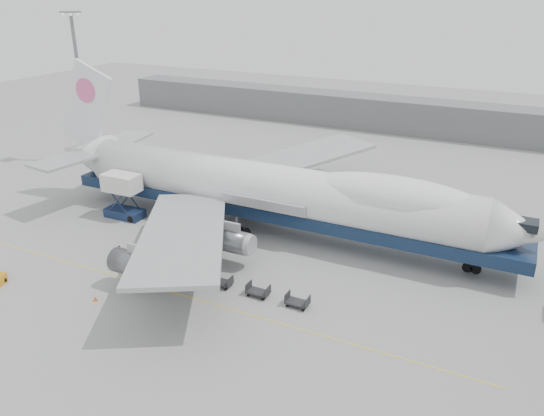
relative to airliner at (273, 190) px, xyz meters
The scene contains 13 objects.
ground 13.27m from the airliner, 93.08° to the right, with size 260.00×260.00×0.00m, color gray.
apron_line 18.87m from the airliner, 92.05° to the right, with size 60.00×0.15×0.01m, color gold.
hangar 59.01m from the airliner, 100.40° to the left, with size 110.00×8.00×7.00m, color slate.
floodlight_mast 45.14m from the airliner, 164.28° to the left, with size 2.40×2.40×25.43m.
airliner is the anchor object (origin of this frame).
catering_truck 20.83m from the airliner, 166.13° to the right, with size 5.41×3.83×6.18m.
traffic_cone 24.92m from the airliner, 111.11° to the right, with size 0.40×0.40×0.59m.
dolly_0 19.59m from the airliner, 129.26° to the right, with size 2.30×1.35×1.30m.
dolly_1 17.27m from the airliner, 117.44° to the right, with size 2.30×1.35×1.30m.
dolly_2 15.84m from the airliner, 102.48° to the right, with size 2.30×1.35×1.30m.
dolly_3 15.55m from the airliner, 85.62° to the right, with size 2.30×1.35×1.30m.
dolly_4 16.45m from the airliner, 69.47° to the right, with size 2.30×1.35×1.30m.
dolly_5 18.37m from the airliner, 56.08° to the right, with size 2.30×1.35×1.30m.
Camera 1 is at (27.91, -43.60, 29.20)m, focal length 35.00 mm.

